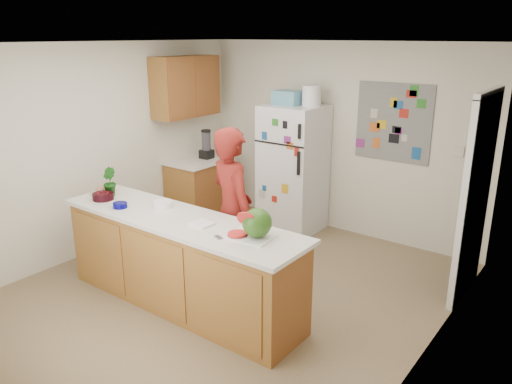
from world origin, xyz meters
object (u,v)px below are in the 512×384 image
Objects in this scene: person at (233,212)px; cherry_bowl at (103,196)px; refrigerator at (293,169)px; watermelon at (257,223)px.

cherry_bowl is at bearing 50.19° from person.
cherry_bowl is at bearing -107.40° from refrigerator.
cherry_bowl is at bearing -175.86° from watermelon.
person is 8.00× the size of cherry_bowl.
person is 0.87m from watermelon.
refrigerator is at bearing 72.60° from cherry_bowl.
refrigerator is 0.98× the size of person.
refrigerator is 6.69× the size of watermelon.
refrigerator reaches higher than watermelon.
person is (0.46, -1.83, 0.02)m from refrigerator.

